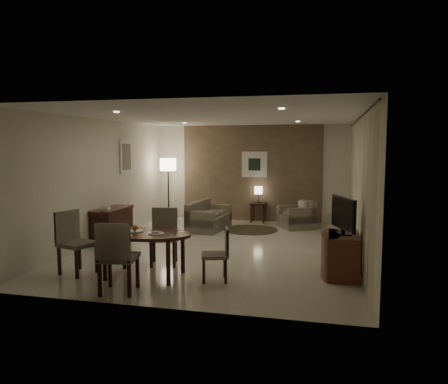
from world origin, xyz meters
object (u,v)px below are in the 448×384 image
(chair_far, at_px, (164,237))
(tv_cabinet, at_px, (343,255))
(armchair, at_px, (296,214))
(chair_right, at_px, (215,254))
(sofa, at_px, (209,215))
(floor_lamp, at_px, (168,190))
(dining_table, at_px, (145,255))
(chair_near, at_px, (119,257))
(chair_left, at_px, (78,243))
(console_desk, at_px, (113,225))
(side_table, at_px, (258,212))

(chair_far, bearing_deg, tv_cabinet, -15.11)
(armchair, bearing_deg, chair_right, -39.76)
(sofa, distance_m, floor_lamp, 1.76)
(dining_table, xyz_separation_m, chair_right, (1.15, 0.06, 0.06))
(chair_far, height_order, sofa, chair_far)
(dining_table, xyz_separation_m, chair_near, (-0.05, -0.79, 0.16))
(chair_left, bearing_deg, chair_near, -104.47)
(chair_near, distance_m, floor_lamp, 6.05)
(chair_near, relative_size, floor_lamp, 0.59)
(dining_table, xyz_separation_m, chair_left, (-1.14, -0.11, 0.16))
(floor_lamp, bearing_deg, armchair, -3.25)
(armchair, bearing_deg, dining_table, -51.98)
(console_desk, bearing_deg, armchair, 34.17)
(dining_table, relative_size, chair_right, 1.84)
(dining_table, xyz_separation_m, armchair, (2.08, 4.87, -0.00))
(side_table, bearing_deg, floor_lamp, -170.25)
(dining_table, bearing_deg, floor_lamp, 106.58)
(chair_left, bearing_deg, sofa, 3.43)
(tv_cabinet, relative_size, side_table, 1.66)
(side_table, xyz_separation_m, floor_lamp, (-2.49, -0.43, 0.61))
(armchair, bearing_deg, console_desk, -84.71)
(tv_cabinet, bearing_deg, dining_table, -166.35)
(tv_cabinet, xyz_separation_m, chair_right, (-1.98, -0.70, 0.07))
(chair_left, distance_m, armchair, 5.93)
(dining_table, xyz_separation_m, side_table, (0.98, 5.50, -0.09))
(chair_far, height_order, chair_left, chair_left)
(chair_near, xyz_separation_m, sofa, (-0.02, 4.98, -0.17))
(console_desk, bearing_deg, tv_cabinet, -17.05)
(chair_near, relative_size, chair_left, 1.01)
(chair_far, bearing_deg, dining_table, -107.66)
(chair_far, height_order, side_table, chair_far)
(dining_table, bearing_deg, chair_right, 2.99)
(console_desk, height_order, floor_lamp, floor_lamp)
(dining_table, height_order, sofa, dining_table)
(tv_cabinet, height_order, chair_near, chair_near)
(dining_table, relative_size, sofa, 1.02)
(chair_far, distance_m, chair_left, 1.46)
(console_desk, height_order, chair_near, chair_near)
(armchair, bearing_deg, chair_far, -55.31)
(armchair, bearing_deg, tv_cabinet, -14.51)
(chair_near, bearing_deg, chair_far, -102.30)
(console_desk, bearing_deg, chair_left, -75.31)
(dining_table, distance_m, chair_far, 0.77)
(dining_table, bearing_deg, console_desk, 127.96)
(side_table, bearing_deg, armchair, -29.89)
(floor_lamp, bearing_deg, chair_near, -76.04)
(side_table, distance_m, floor_lamp, 2.60)
(chair_near, height_order, sofa, chair_near)
(dining_table, xyz_separation_m, floor_lamp, (-1.51, 5.07, 0.52))
(armchair, relative_size, floor_lamp, 0.46)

